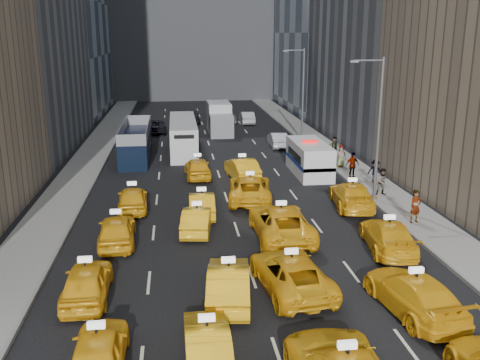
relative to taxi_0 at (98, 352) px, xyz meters
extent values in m
plane|color=black|center=(5.77, 4.19, -0.72)|extent=(160.00, 160.00, 0.00)
cube|color=gray|center=(-4.73, 29.19, -0.65)|extent=(3.00, 90.00, 0.15)
cube|color=gray|center=(16.27, 29.19, -0.65)|extent=(3.00, 90.00, 0.15)
cube|color=slate|center=(-3.28, 29.19, -0.63)|extent=(0.15, 90.00, 0.18)
cube|color=slate|center=(14.82, 29.19, -0.63)|extent=(0.15, 90.00, 0.18)
cylinder|color=#595B60|center=(15.07, 16.19, 3.78)|extent=(0.20, 0.20, 9.00)
cylinder|color=#595B60|center=(14.17, 16.19, 8.08)|extent=(1.80, 0.12, 0.12)
cube|color=slate|center=(13.27, 16.19, 8.03)|extent=(0.50, 0.22, 0.12)
cylinder|color=#595B60|center=(15.07, 36.19, 3.78)|extent=(0.20, 0.20, 9.00)
cylinder|color=#595B60|center=(14.17, 36.19, 8.08)|extent=(1.80, 0.12, 0.12)
cube|color=slate|center=(13.27, 36.19, 8.03)|extent=(0.50, 0.22, 0.12)
imported|color=#F9B014|center=(0.00, 0.00, 0.00)|extent=(1.73, 4.25, 1.45)
imported|color=#F9B014|center=(3.42, 0.18, -0.05)|extent=(1.48, 4.12, 1.35)
imported|color=#F9B014|center=(-1.11, 5.00, 0.03)|extent=(1.84, 4.43, 1.50)
imported|color=#F9B014|center=(4.52, 4.18, 0.05)|extent=(2.14, 4.84, 1.54)
imported|color=#F9B014|center=(7.19, 4.82, 0.03)|extent=(3.16, 5.69, 1.51)
imported|color=#F9B014|center=(11.46, 2.42, 0.04)|extent=(2.76, 5.49, 1.53)
imported|color=#F9B014|center=(-0.49, 10.80, 0.04)|extent=(2.01, 4.55, 1.52)
imported|color=#F9B014|center=(3.62, 12.09, -0.03)|extent=(1.99, 4.33, 1.38)
imported|color=#F9B014|center=(7.93, 10.72, 0.11)|extent=(2.82, 6.05, 1.68)
imported|color=#F9B014|center=(12.85, 8.43, 0.02)|extent=(2.78, 5.37, 1.49)
imported|color=#F9B014|center=(-0.08, 16.18, 0.01)|extent=(1.96, 4.40, 1.47)
imported|color=#F9B014|center=(4.00, 14.75, -0.03)|extent=(1.55, 4.23, 1.39)
imported|color=#F9B014|center=(7.22, 17.33, 0.07)|extent=(3.33, 5.98, 1.58)
imported|color=#F9B014|center=(13.22, 15.14, 0.05)|extent=(2.85, 5.57, 1.55)
imported|color=#F9B014|center=(4.16, 23.33, 0.03)|extent=(1.97, 4.50, 1.51)
imported|color=#F9B014|center=(7.37, 22.47, 0.07)|extent=(2.29, 5.00, 1.59)
cube|color=silver|center=(12.60, 23.33, 0.50)|extent=(2.45, 6.16, 2.45)
cylinder|color=black|center=(11.58, 21.17, -0.23)|extent=(0.28, 0.98, 0.98)
cylinder|color=black|center=(13.62, 21.17, -0.23)|extent=(0.28, 0.98, 0.98)
cylinder|color=black|center=(11.58, 25.49, -0.23)|extent=(0.28, 0.98, 0.98)
cylinder|color=black|center=(13.62, 25.49, -0.23)|extent=(0.28, 0.98, 0.98)
cube|color=navy|center=(12.60, 23.33, 0.33)|extent=(2.49, 6.16, 0.28)
cube|color=red|center=(12.60, 23.33, 1.81)|extent=(1.12, 0.41, 0.18)
cube|color=black|center=(-0.77, 30.49, 0.73)|extent=(3.59, 10.22, 2.91)
cylinder|color=black|center=(-1.76, 26.38, -0.17)|extent=(0.28, 1.10, 1.10)
cylinder|color=black|center=(0.22, 26.38, -0.17)|extent=(0.28, 1.10, 1.10)
cylinder|color=black|center=(-1.76, 34.59, -0.17)|extent=(0.28, 1.10, 1.10)
cylinder|color=black|center=(0.22, 34.59, -0.17)|extent=(0.28, 1.10, 1.10)
cube|color=silver|center=(3.27, 32.82, 0.70)|extent=(3.29, 11.19, 2.85)
cylinder|color=black|center=(2.27, 28.20, -0.17)|extent=(0.28, 1.10, 1.10)
cylinder|color=black|center=(4.27, 28.20, -0.17)|extent=(0.28, 1.10, 1.10)
cylinder|color=black|center=(2.27, 37.43, -0.17)|extent=(0.28, 1.10, 1.10)
cylinder|color=black|center=(4.27, 37.43, -0.17)|extent=(0.28, 1.10, 1.10)
cube|color=silver|center=(7.33, 41.58, 0.87)|extent=(3.05, 7.15, 3.18)
cylinder|color=black|center=(6.28, 39.00, -0.17)|extent=(0.28, 1.10, 1.10)
cylinder|color=black|center=(8.37, 39.00, -0.17)|extent=(0.28, 1.10, 1.10)
cylinder|color=black|center=(6.28, 44.15, -0.17)|extent=(0.28, 1.10, 1.10)
cylinder|color=black|center=(8.37, 44.15, -0.17)|extent=(0.28, 1.10, 1.10)
imported|color=#B8B9C0|center=(12.14, 33.55, -0.03)|extent=(1.58, 4.26, 1.39)
imported|color=black|center=(0.36, 42.63, -0.02)|extent=(2.63, 5.21, 1.41)
imported|color=slate|center=(8.63, 48.40, 0.06)|extent=(2.23, 5.41, 1.57)
imported|color=black|center=(4.56, 48.49, 0.07)|extent=(1.91, 4.66, 1.58)
imported|color=#AAACB2|center=(11.08, 47.39, -0.01)|extent=(1.58, 4.36, 1.43)
imported|color=gray|center=(15.70, 11.66, 0.37)|extent=(0.77, 0.60, 1.88)
imported|color=gray|center=(15.92, 16.96, 0.31)|extent=(0.87, 0.48, 1.77)
imported|color=gray|center=(16.50, 19.93, 0.25)|extent=(1.14, 0.67, 1.65)
imported|color=gray|center=(15.29, 21.27, 0.39)|extent=(1.22, 0.77, 1.93)
imported|color=gray|center=(15.51, 24.77, 0.28)|extent=(0.91, 0.62, 1.71)
imported|color=gray|center=(16.04, 28.29, 0.28)|extent=(1.65, 0.97, 1.71)
camera|label=1|loc=(2.63, -15.12, 9.62)|focal=40.00mm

